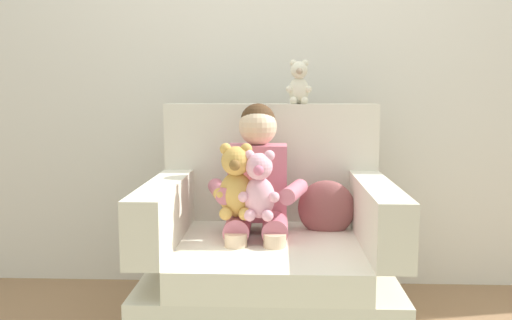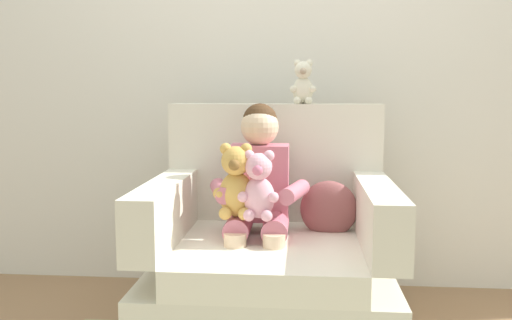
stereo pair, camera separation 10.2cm
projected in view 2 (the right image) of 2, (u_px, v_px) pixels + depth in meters
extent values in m
cube|color=silver|center=(279.00, 49.00, 3.00)|extent=(6.00, 0.10, 2.60)
cube|color=silver|center=(270.00, 302.00, 2.40)|extent=(1.04, 0.92, 0.32)
cube|color=white|center=(269.00, 258.00, 2.31)|extent=(0.76, 0.78, 0.12)
cube|color=silver|center=(275.00, 162.00, 2.72)|extent=(1.04, 0.14, 0.57)
cube|color=silver|center=(163.00, 212.00, 2.32)|extent=(0.14, 0.78, 0.25)
cube|color=silver|center=(378.00, 216.00, 2.25)|extent=(0.14, 0.78, 0.25)
cube|color=#C66B7F|center=(260.00, 182.00, 2.49)|extent=(0.26, 0.16, 0.34)
sphere|color=beige|center=(260.00, 127.00, 2.45)|extent=(0.17, 0.17, 0.17)
sphere|color=#472D19|center=(260.00, 121.00, 2.46)|extent=(0.16, 0.16, 0.16)
cylinder|color=#C66B7F|center=(239.00, 225.00, 2.39)|extent=(0.11, 0.26, 0.11)
cylinder|color=beige|center=(235.00, 269.00, 2.28)|extent=(0.09, 0.09, 0.30)
cylinder|color=#C66B7F|center=(276.00, 226.00, 2.37)|extent=(0.11, 0.26, 0.11)
cylinder|color=beige|center=(274.00, 270.00, 2.26)|extent=(0.09, 0.09, 0.30)
cylinder|color=#C66B7F|center=(221.00, 191.00, 2.38)|extent=(0.13, 0.27, 0.07)
cylinder|color=#C66B7F|center=(295.00, 192.00, 2.36)|extent=(0.13, 0.27, 0.07)
ellipsoid|color=#EAA8BC|center=(259.00, 198.00, 2.27)|extent=(0.13, 0.11, 0.17)
sphere|color=#EAA8BC|center=(259.00, 167.00, 2.25)|extent=(0.11, 0.11, 0.11)
sphere|color=#CC6684|center=(258.00, 170.00, 2.20)|extent=(0.04, 0.04, 0.04)
sphere|color=#EAA8BC|center=(249.00, 155.00, 2.25)|extent=(0.04, 0.04, 0.04)
sphere|color=#EAA8BC|center=(243.00, 197.00, 2.25)|extent=(0.04, 0.04, 0.04)
sphere|color=#EAA8BC|center=(249.00, 215.00, 2.24)|extent=(0.05, 0.05, 0.05)
sphere|color=#EAA8BC|center=(268.00, 156.00, 2.24)|extent=(0.04, 0.04, 0.04)
sphere|color=#EAA8BC|center=(274.00, 197.00, 2.23)|extent=(0.04, 0.04, 0.04)
sphere|color=#EAA8BC|center=(267.00, 216.00, 2.23)|extent=(0.05, 0.05, 0.05)
ellipsoid|color=gold|center=(236.00, 194.00, 2.30)|extent=(0.14, 0.12, 0.19)
sphere|color=gold|center=(236.00, 161.00, 2.27)|extent=(0.12, 0.12, 0.12)
sphere|color=brown|center=(234.00, 165.00, 2.22)|extent=(0.05, 0.05, 0.05)
sphere|color=gold|center=(226.00, 149.00, 2.28)|extent=(0.05, 0.05, 0.05)
sphere|color=gold|center=(219.00, 194.00, 2.27)|extent=(0.05, 0.05, 0.05)
sphere|color=gold|center=(225.00, 213.00, 2.26)|extent=(0.05, 0.05, 0.05)
sphere|color=gold|center=(246.00, 149.00, 2.27)|extent=(0.05, 0.05, 0.05)
sphere|color=gold|center=(252.00, 194.00, 2.26)|extent=(0.05, 0.05, 0.05)
sphere|color=gold|center=(244.00, 214.00, 2.25)|extent=(0.05, 0.05, 0.05)
ellipsoid|color=silver|center=(303.00, 90.00, 2.67)|extent=(0.10, 0.08, 0.13)
sphere|color=silver|center=(303.00, 70.00, 2.64)|extent=(0.08, 0.08, 0.08)
sphere|color=tan|center=(303.00, 71.00, 2.61)|extent=(0.03, 0.03, 0.03)
sphere|color=silver|center=(297.00, 63.00, 2.65)|extent=(0.03, 0.03, 0.03)
sphere|color=silver|center=(293.00, 89.00, 2.64)|extent=(0.03, 0.03, 0.03)
sphere|color=silver|center=(297.00, 101.00, 2.64)|extent=(0.04, 0.04, 0.04)
sphere|color=silver|center=(309.00, 63.00, 2.64)|extent=(0.03, 0.03, 0.03)
sphere|color=silver|center=(313.00, 89.00, 2.64)|extent=(0.03, 0.03, 0.03)
sphere|color=silver|center=(309.00, 101.00, 2.63)|extent=(0.04, 0.04, 0.04)
ellipsoid|color=#8C4C4C|center=(329.00, 209.00, 2.51)|extent=(0.27, 0.14, 0.26)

